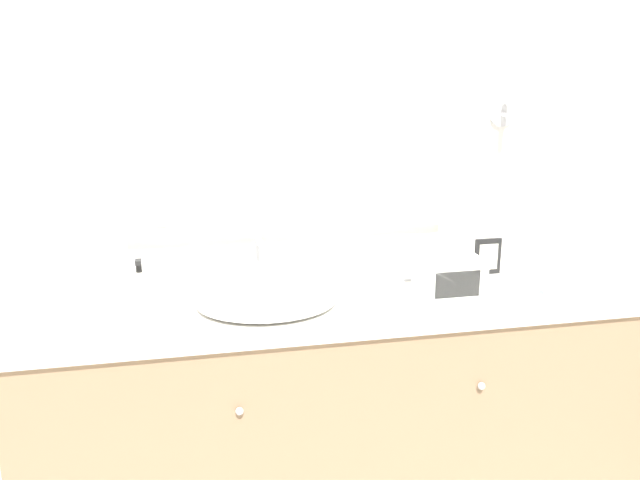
% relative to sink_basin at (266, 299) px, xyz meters
% --- Properties ---
extents(wall_back, '(8.00, 0.18, 2.55)m').
position_rel_sink_basin_xyz_m(wall_back, '(0.26, 0.35, 0.36)').
color(wall_back, white).
rests_on(wall_back, ground_plane).
extents(vanity_counter, '(2.17, 0.60, 0.90)m').
position_rel_sink_basin_xyz_m(vanity_counter, '(0.26, 0.02, -0.47)').
color(vanity_counter, '#937556').
rests_on(vanity_counter, ground_plane).
extents(sink_basin, '(0.45, 0.43, 0.18)m').
position_rel_sink_basin_xyz_m(sink_basin, '(0.00, 0.00, 0.00)').
color(sink_basin, white).
rests_on(sink_basin, vanity_counter).
extents(soap_bottle, '(0.06, 0.06, 0.18)m').
position_rel_sink_basin_xyz_m(soap_bottle, '(-0.39, -0.01, 0.06)').
color(soap_bottle, beige).
rests_on(soap_bottle, vanity_counter).
extents(appliance_box, '(0.21, 0.14, 0.13)m').
position_rel_sink_basin_xyz_m(appliance_box, '(0.60, -0.05, 0.05)').
color(appliance_box, white).
rests_on(appliance_box, vanity_counter).
extents(picture_frame, '(0.10, 0.01, 0.13)m').
position_rel_sink_basin_xyz_m(picture_frame, '(0.83, 0.14, 0.05)').
color(picture_frame, black).
rests_on(picture_frame, vanity_counter).
extents(hand_towel_near_sink, '(0.15, 0.14, 0.03)m').
position_rel_sink_basin_xyz_m(hand_towel_near_sink, '(0.97, -0.08, -0.00)').
color(hand_towel_near_sink, '#A8B7C6').
rests_on(hand_towel_near_sink, vanity_counter).
extents(hand_towel_far_corner, '(0.15, 0.11, 0.04)m').
position_rel_sink_basin_xyz_m(hand_towel_far_corner, '(-0.47, 0.11, 0.00)').
color(hand_towel_far_corner, '#B7A899').
rests_on(hand_towel_far_corner, vanity_counter).
extents(metal_tray, '(0.15, 0.09, 0.01)m').
position_rel_sink_basin_xyz_m(metal_tray, '(0.57, 0.17, -0.01)').
color(metal_tray, silver).
rests_on(metal_tray, vanity_counter).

